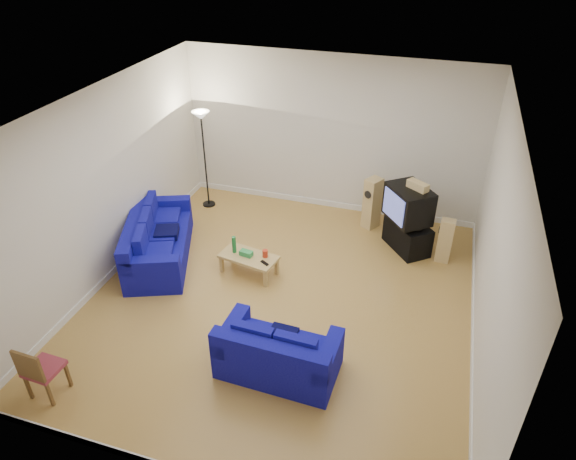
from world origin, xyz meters
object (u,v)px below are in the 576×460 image
(sofa_loveseat, at_px, (277,356))
(television, at_px, (408,204))
(tv_stand, at_px, (407,235))
(coffee_table, at_px, (249,258))
(sofa_three_seat, at_px, (156,243))

(sofa_loveseat, relative_size, television, 1.63)
(sofa_loveseat, height_order, tv_stand, sofa_loveseat)
(coffee_table, bearing_deg, sofa_three_seat, -177.87)
(tv_stand, bearing_deg, sofa_three_seat, -107.92)
(sofa_loveseat, bearing_deg, coffee_table, 122.46)
(sofa_loveseat, xyz_separation_m, coffee_table, (-1.19, 2.01, 0.00))
(sofa_loveseat, bearing_deg, sofa_three_seat, 148.44)
(sofa_loveseat, distance_m, coffee_table, 2.34)
(coffee_table, height_order, television, television)
(television, bearing_deg, sofa_three_seat, -107.33)
(sofa_three_seat, height_order, sofa_loveseat, sofa_three_seat)
(sofa_three_seat, height_order, tv_stand, sofa_three_seat)
(sofa_three_seat, distance_m, coffee_table, 1.76)
(sofa_three_seat, distance_m, sofa_loveseat, 3.53)
(sofa_loveseat, xyz_separation_m, tv_stand, (1.34, 3.61, -0.03))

